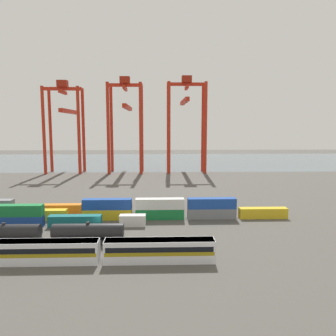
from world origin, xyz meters
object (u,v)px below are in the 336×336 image
Objects in this scene: freight_tank_row at (4,234)px; gantry_crane_east at (186,114)px; shipping_container_5 at (133,220)px; passenger_train at (43,251)px; gantry_crane_west at (65,118)px; shipping_container_15 at (263,213)px; shipping_container_11 at (160,214)px; shipping_container_8 at (55,215)px; gantry_crane_central at (126,116)px.

freight_tank_row is 0.98× the size of gantry_crane_east.
freight_tank_row is at bearing -154.00° from shipping_container_5.
shipping_container_5 is at bearing 57.08° from passenger_train.
gantry_crane_west is 0.95× the size of gantry_crane_east.
gantry_crane_west reaches higher than freight_tank_row.
gantry_crane_east is (-12.05, 88.80, 27.89)m from shipping_container_15.
shipping_container_11 is 94.14m from gantry_crane_east.
shipping_container_11 is 103.17m from gantry_crane_west.
shipping_container_11 is at bearing 0.00° from shipping_container_8.
gantry_crane_west is at bearing 102.75° from passenger_train.
gantry_crane_east reaches higher than gantry_crane_west.
shipping_container_8 is (-19.74, 5.64, 0.00)m from shipping_container_5.
shipping_container_15 is (26.13, 0.00, 0.00)m from shipping_container_11.
gantry_crane_west is (-20.06, 88.61, 25.67)m from shipping_container_8.
shipping_container_5 is 8.52m from shipping_container_11.
shipping_container_5 is (24.27, 11.84, -0.80)m from freight_tank_row.
gantry_crane_west is (-72.32, 88.61, 25.67)m from shipping_container_15.
passenger_train is 4.83× the size of shipping_container_11.
shipping_container_11 is (20.08, 26.77, -0.84)m from passenger_train.
freight_tank_row reaches higher than shipping_container_15.
shipping_container_8 is at bearing -114.37° from gantry_crane_east.
gantry_crane_central is (14.62, 106.51, 26.21)m from freight_tank_row.
shipping_container_15 is at bearing 30.09° from passenger_train.
passenger_train is 14.09m from freight_tank_row.
passenger_train is 1.25× the size of gantry_crane_central.
shipping_container_11 is (6.39, 5.64, 0.00)m from shipping_container_5.
passenger_train is 1.30× the size of gantry_crane_west.
gantry_crane_west reaches higher than passenger_train.
passenger_train is 9.68× the size of shipping_container_8.
gantry_crane_east is (34.17, 115.57, 27.04)m from passenger_train.
gantry_crane_east is (40.22, 88.80, 27.89)m from shipping_container_8.
shipping_container_11 is (26.13, 0.00, 0.00)m from shipping_container_8.
shipping_container_15 is at bearing 0.00° from shipping_container_11.
shipping_container_8 is at bearing 102.74° from passenger_train.
gantry_crane_east is at bearing 65.63° from shipping_container_8.
gantry_crane_west is at bearing -179.82° from gantry_crane_east.
freight_tank_row is at bearing -81.68° from gantry_crane_west.
gantry_crane_central reaches higher than shipping_container_8.
gantry_crane_central is (-42.19, 89.03, 27.02)m from shipping_container_15.
gantry_crane_west is (-46.19, 88.61, 25.67)m from shipping_container_11.
gantry_crane_west is at bearing 117.53° from shipping_container_11.
gantry_crane_east is (20.48, 94.44, 27.89)m from shipping_container_5.
shipping_container_5 is 0.13× the size of gantry_crane_east.
shipping_container_15 is 93.85m from gantry_crane_east.
shipping_container_8 is 0.50× the size of shipping_container_15.
gantry_crane_west is at bearing 112.89° from shipping_container_5.
shipping_container_15 is 0.27× the size of gantry_crane_west.
passenger_train is 9.68× the size of shipping_container_5.
gantry_crane_east reaches higher than freight_tank_row.
shipping_container_8 is 26.13m from shipping_container_11.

